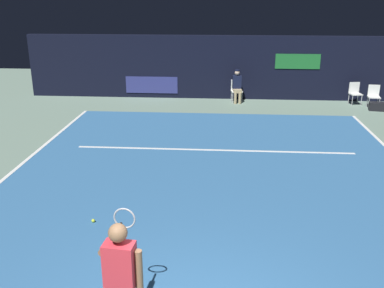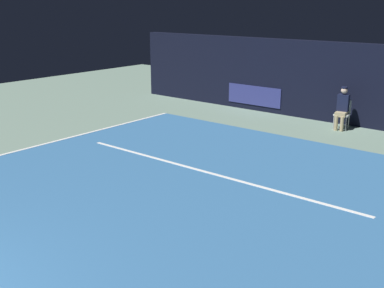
{
  "view_description": "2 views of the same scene",
  "coord_description": "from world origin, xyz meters",
  "px_view_note": "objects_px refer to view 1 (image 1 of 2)",
  "views": [
    {
      "loc": [
        0.22,
        -4.13,
        4.14
      ],
      "look_at": [
        -0.5,
        5.62,
        0.75
      ],
      "focal_mm": 40.27,
      "sensor_mm": 36.0,
      "label": 1
    },
    {
      "loc": [
        6.43,
        -1.13,
        3.82
      ],
      "look_at": [
        0.21,
        6.46,
        0.93
      ],
      "focal_mm": 45.16,
      "sensor_mm": 36.0,
      "label": 2
    }
  ],
  "objects_px": {
    "equipment_bag": "(381,107)",
    "courtside_chair_near": "(374,95)",
    "tennis_player": "(121,279)",
    "courtside_chair_far": "(355,92)",
    "tennis_ball": "(93,221)",
    "line_judge_on_chair": "(237,86)"
  },
  "relations": [
    {
      "from": "tennis_player",
      "to": "courtside_chair_near",
      "type": "bearing_deg",
      "value": 61.06
    },
    {
      "from": "courtside_chair_near",
      "to": "equipment_bag",
      "type": "relative_size",
      "value": 1.05
    },
    {
      "from": "courtside_chair_far",
      "to": "tennis_ball",
      "type": "height_order",
      "value": "courtside_chair_far"
    },
    {
      "from": "tennis_player",
      "to": "courtside_chair_far",
      "type": "xyz_separation_m",
      "value": [
        6.37,
        13.04,
        -0.49
      ]
    },
    {
      "from": "tennis_player",
      "to": "equipment_bag",
      "type": "distance_m",
      "value": 14.06
    },
    {
      "from": "tennis_ball",
      "to": "equipment_bag",
      "type": "xyz_separation_m",
      "value": [
        8.39,
        9.13,
        0.11
      ]
    },
    {
      "from": "line_judge_on_chair",
      "to": "courtside_chair_near",
      "type": "xyz_separation_m",
      "value": [
        5.25,
        -0.5,
        -0.18
      ]
    },
    {
      "from": "tennis_player",
      "to": "courtside_chair_near",
      "type": "distance_m",
      "value": 14.35
    },
    {
      "from": "tennis_player",
      "to": "tennis_ball",
      "type": "relative_size",
      "value": 25.44
    },
    {
      "from": "line_judge_on_chair",
      "to": "courtside_chair_far",
      "type": "bearing_deg",
      "value": -0.2
    },
    {
      "from": "equipment_bag",
      "to": "courtside_chair_near",
      "type": "bearing_deg",
      "value": 119.31
    },
    {
      "from": "line_judge_on_chair",
      "to": "equipment_bag",
      "type": "bearing_deg",
      "value": -10.01
    },
    {
      "from": "tennis_player",
      "to": "courtside_chair_far",
      "type": "distance_m",
      "value": 14.52
    },
    {
      "from": "courtside_chair_near",
      "to": "equipment_bag",
      "type": "bearing_deg",
      "value": -70.42
    },
    {
      "from": "courtside_chair_far",
      "to": "equipment_bag",
      "type": "bearing_deg",
      "value": -52.05
    },
    {
      "from": "courtside_chair_near",
      "to": "tennis_ball",
      "type": "relative_size",
      "value": 12.94
    },
    {
      "from": "tennis_player",
      "to": "tennis_ball",
      "type": "bearing_deg",
      "value": 113.43
    },
    {
      "from": "courtside_chair_far",
      "to": "line_judge_on_chair",
      "type": "bearing_deg",
      "value": 179.8
    },
    {
      "from": "courtside_chair_near",
      "to": "courtside_chair_far",
      "type": "height_order",
      "value": "same"
    },
    {
      "from": "courtside_chair_near",
      "to": "line_judge_on_chair",
      "type": "bearing_deg",
      "value": 174.51
    },
    {
      "from": "tennis_player",
      "to": "equipment_bag",
      "type": "relative_size",
      "value": 2.06
    },
    {
      "from": "tennis_ball",
      "to": "line_judge_on_chair",
      "type": "bearing_deg",
      "value": 73.51
    }
  ]
}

